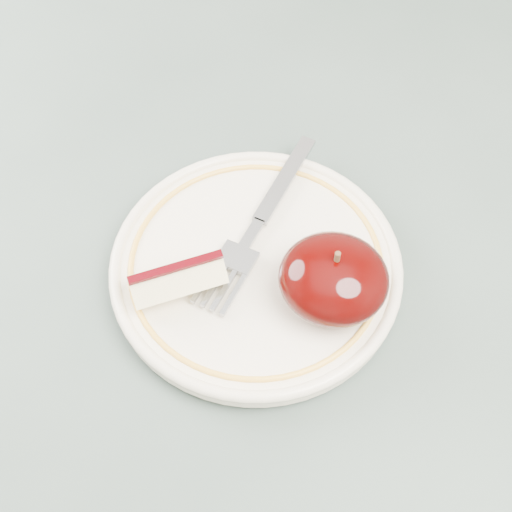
% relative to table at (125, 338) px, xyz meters
% --- Properties ---
extents(table, '(0.90, 0.90, 0.75)m').
position_rel_table_xyz_m(table, '(0.00, 0.00, 0.00)').
color(table, brown).
rests_on(table, ground).
extents(plate, '(0.22, 0.22, 0.02)m').
position_rel_table_xyz_m(plate, '(0.11, 0.03, 0.10)').
color(plate, beige).
rests_on(plate, table).
extents(apple_half, '(0.08, 0.07, 0.06)m').
position_rel_table_xyz_m(apple_half, '(0.16, 0.01, 0.13)').
color(apple_half, black).
rests_on(apple_half, plate).
extents(apple_wedge, '(0.07, 0.06, 0.03)m').
position_rel_table_xyz_m(apple_wedge, '(0.06, -0.00, 0.12)').
color(apple_wedge, beige).
rests_on(apple_wedge, plate).
extents(fork, '(0.06, 0.17, 0.00)m').
position_rel_table_xyz_m(fork, '(0.10, 0.06, 0.11)').
color(fork, '#93969B').
rests_on(fork, plate).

